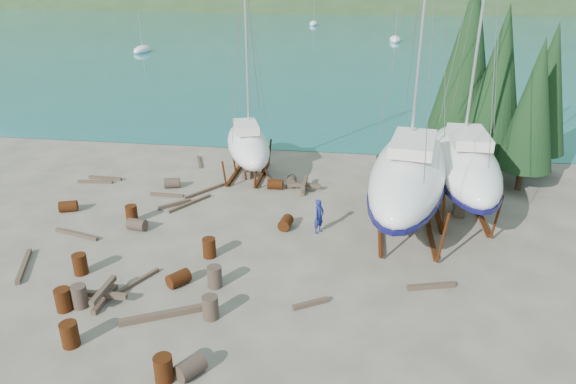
# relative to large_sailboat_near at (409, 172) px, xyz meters

# --- Properties ---
(ground) EXTENTS (600.00, 600.00, 0.00)m
(ground) POSITION_rel_large_sailboat_near_xyz_m (-7.26, -4.20, -2.91)
(ground) COLOR #575044
(ground) RESTS_ON ground
(cypress_near_right) EXTENTS (3.60, 3.60, 10.00)m
(cypress_near_right) POSITION_rel_large_sailboat_near_xyz_m (5.24, 7.80, 2.88)
(cypress_near_right) COLOR black
(cypress_near_right) RESTS_ON ground
(cypress_mid_right) EXTENTS (3.06, 3.06, 8.50)m
(cypress_mid_right) POSITION_rel_large_sailboat_near_xyz_m (6.74, 5.80, 2.01)
(cypress_mid_right) COLOR black
(cypress_mid_right) RESTS_ON ground
(cypress_back_left) EXTENTS (4.14, 4.14, 11.50)m
(cypress_back_left) POSITION_rel_large_sailboat_near_xyz_m (3.74, 9.80, 3.75)
(cypress_back_left) COLOR black
(cypress_back_left) RESTS_ON ground
(cypress_far_right) EXTENTS (3.24, 3.24, 9.00)m
(cypress_far_right) POSITION_rel_large_sailboat_near_xyz_m (8.24, 8.80, 2.30)
(cypress_far_right) COLOR black
(cypress_far_right) RESTS_ON ground
(moored_boat_left) EXTENTS (2.00, 5.00, 6.05)m
(moored_boat_left) POSITION_rel_large_sailboat_near_xyz_m (-37.26, 55.80, -2.52)
(moored_boat_left) COLOR white
(moored_boat_left) RESTS_ON ground
(moored_boat_mid) EXTENTS (2.00, 5.00, 6.05)m
(moored_boat_mid) POSITION_rel_large_sailboat_near_xyz_m (2.74, 75.80, -2.52)
(moored_boat_mid) COLOR white
(moored_boat_mid) RESTS_ON ground
(moored_boat_far) EXTENTS (2.00, 5.00, 6.05)m
(moored_boat_far) POSITION_rel_large_sailboat_near_xyz_m (-15.26, 105.80, -2.52)
(moored_boat_far) COLOR white
(moored_boat_far) RESTS_ON ground
(large_sailboat_near) EXTENTS (5.20, 11.85, 18.05)m
(large_sailboat_near) POSITION_rel_large_sailboat_near_xyz_m (0.00, 0.00, 0.00)
(large_sailboat_near) COLOR white
(large_sailboat_near) RESTS_ON ground
(large_sailboat_far) EXTENTS (3.10, 10.51, 16.62)m
(large_sailboat_far) POSITION_rel_large_sailboat_near_xyz_m (2.83, 2.33, -0.19)
(large_sailboat_far) COLOR white
(large_sailboat_far) RESTS_ON ground
(small_sailboat_shore) EXTENTS (4.75, 7.91, 12.07)m
(small_sailboat_shore) POSITION_rel_large_sailboat_near_xyz_m (-9.02, 5.77, -0.92)
(small_sailboat_shore) COLOR white
(small_sailboat_shore) RESTS_ON ground
(worker) EXTENTS (0.66, 0.74, 1.70)m
(worker) POSITION_rel_large_sailboat_near_xyz_m (-4.07, -1.15, -2.06)
(worker) COLOR navy
(worker) RESTS_ON ground
(drum_0) EXTENTS (0.58, 0.58, 0.88)m
(drum_0) POSITION_rel_large_sailboat_near_xyz_m (-12.75, -8.66, -2.47)
(drum_0) COLOR #4E280D
(drum_0) RESTS_ON ground
(drum_1) EXTENTS (0.97, 1.05, 0.58)m
(drum_1) POSITION_rel_large_sailboat_near_xyz_m (-7.08, -11.21, -2.62)
(drum_1) COLOR #2D2823
(drum_1) RESTS_ON ground
(drum_2) EXTENTS (1.03, 0.86, 0.58)m
(drum_2) POSITION_rel_large_sailboat_near_xyz_m (-17.16, -0.72, -2.62)
(drum_2) COLOR #4E280D
(drum_2) RESTS_ON ground
(drum_4) EXTENTS (0.90, 0.61, 0.58)m
(drum_4) POSITION_rel_large_sailboat_near_xyz_m (-7.04, 3.86, -2.62)
(drum_4) COLOR #4E280D
(drum_4) RESTS_ON ground
(drum_5) EXTENTS (0.58, 0.58, 0.88)m
(drum_5) POSITION_rel_large_sailboat_near_xyz_m (-7.29, -8.33, -2.47)
(drum_5) COLOR #2D2823
(drum_5) RESTS_ON ground
(drum_6) EXTENTS (0.68, 0.95, 0.58)m
(drum_6) POSITION_rel_large_sailboat_near_xyz_m (-5.70, -0.95, -2.62)
(drum_6) COLOR #4E280D
(drum_6) RESTS_ON ground
(drum_7) EXTENTS (0.58, 0.58, 0.88)m
(drum_7) POSITION_rel_large_sailboat_near_xyz_m (-7.80, -11.53, -2.47)
(drum_7) COLOR #4E280D
(drum_7) RESTS_ON ground
(drum_8) EXTENTS (0.58, 0.58, 0.88)m
(drum_8) POSITION_rel_large_sailboat_near_xyz_m (-13.37, -1.40, -2.47)
(drum_8) COLOR #4E280D
(drum_8) RESTS_ON ground
(drum_9) EXTENTS (1.01, 0.80, 0.58)m
(drum_9) POSITION_rel_large_sailboat_near_xyz_m (-12.96, 3.17, -2.62)
(drum_9) COLOR #2D2823
(drum_9) RESTS_ON ground
(drum_10) EXTENTS (0.58, 0.58, 0.88)m
(drum_10) POSITION_rel_large_sailboat_near_xyz_m (-11.46, -10.45, -2.47)
(drum_10) COLOR #4E280D
(drum_10) RESTS_ON ground
(drum_11) EXTENTS (0.67, 0.93, 0.58)m
(drum_11) POSITION_rel_large_sailboat_near_xyz_m (-6.18, 4.43, -2.62)
(drum_11) COLOR #2D2823
(drum_11) RESTS_ON ground
(drum_12) EXTENTS (0.99, 1.05, 0.58)m
(drum_12) POSITION_rel_large_sailboat_near_xyz_m (-9.15, -6.45, -2.62)
(drum_12) COLOR #4E280D
(drum_12) RESTS_ON ground
(drum_13) EXTENTS (0.58, 0.58, 0.88)m
(drum_13) POSITION_rel_large_sailboat_near_xyz_m (-13.43, -6.24, -2.47)
(drum_13) COLOR #4E280D
(drum_13) RESTS_ON ground
(drum_14) EXTENTS (0.58, 0.58, 0.88)m
(drum_14) POSITION_rel_large_sailboat_near_xyz_m (-8.58, -4.14, -2.47)
(drum_14) COLOR #4E280D
(drum_14) RESTS_ON ground
(drum_15) EXTENTS (0.95, 0.70, 0.58)m
(drum_15) POSITION_rel_large_sailboat_near_xyz_m (-12.76, -2.19, -2.62)
(drum_15) COLOR #2D2823
(drum_15) RESTS_ON ground
(drum_16) EXTENTS (0.58, 0.58, 0.88)m
(drum_16) POSITION_rel_large_sailboat_near_xyz_m (-12.27, -8.38, -2.47)
(drum_16) COLOR #2D2823
(drum_16) RESTS_ON ground
(drum_17) EXTENTS (0.58, 0.58, 0.88)m
(drum_17) POSITION_rel_large_sailboat_near_xyz_m (-7.70, -6.35, -2.47)
(drum_17) COLOR #2D2823
(drum_17) RESTS_ON ground
(timber_0) EXTENTS (0.94, 2.16, 0.14)m
(timber_0) POSITION_rel_large_sailboat_near_xyz_m (-12.74, 7.51, -2.84)
(timber_0) COLOR brown
(timber_0) RESTS_ON ground
(timber_1) EXTENTS (1.92, 0.72, 0.19)m
(timber_1) POSITION_rel_large_sailboat_near_xyz_m (0.75, -5.23, -2.81)
(timber_1) COLOR brown
(timber_1) RESTS_ON ground
(timber_2) EXTENTS (2.07, 0.25, 0.19)m
(timber_2) POSITION_rel_large_sailboat_near_xyz_m (-17.41, 3.78, -2.81)
(timber_2) COLOR brown
(timber_2) RESTS_ON ground
(timber_3) EXTENTS (1.29, 2.43, 0.15)m
(timber_3) POSITION_rel_large_sailboat_near_xyz_m (-10.94, -6.79, -2.83)
(timber_3) COLOR brown
(timber_3) RESTS_ON ground
(timber_4) EXTENTS (1.92, 0.21, 0.17)m
(timber_4) POSITION_rel_large_sailboat_near_xyz_m (-12.81, 1.89, -2.82)
(timber_4) COLOR brown
(timber_4) RESTS_ON ground
(timber_6) EXTENTS (0.99, 1.92, 0.19)m
(timber_6) POSITION_rel_large_sailboat_near_xyz_m (-7.86, 5.79, -2.81)
(timber_6) COLOR brown
(timber_6) RESTS_ON ground
(timber_7) EXTENTS (1.33, 0.90, 0.17)m
(timber_7) POSITION_rel_large_sailboat_near_xyz_m (-3.82, -7.07, -2.82)
(timber_7) COLOR brown
(timber_7) RESTS_ON ground
(timber_8) EXTENTS (1.48, 1.42, 0.19)m
(timber_8) POSITION_rel_large_sailboat_near_xyz_m (-11.96, 0.76, -2.81)
(timber_8) COLOR brown
(timber_8) RESTS_ON ground
(timber_10) EXTENTS (1.74, 2.43, 0.16)m
(timber_10) POSITION_rel_large_sailboat_near_xyz_m (-10.90, 2.77, -2.83)
(timber_10) COLOR brown
(timber_10) RESTS_ON ground
(timber_11) EXTENTS (1.62, 2.50, 0.15)m
(timber_11) POSITION_rel_large_sailboat_near_xyz_m (-11.19, 1.01, -2.83)
(timber_11) COLOR brown
(timber_11) RESTS_ON ground
(timber_12) EXTENTS (2.47, 0.81, 0.17)m
(timber_12) POSITION_rel_large_sailboat_near_xyz_m (-15.36, -3.20, -2.82)
(timber_12) COLOR brown
(timber_12) RESTS_ON ground
(timber_14) EXTENTS (1.28, 2.58, 0.18)m
(timber_14) POSITION_rel_large_sailboat_near_xyz_m (-16.05, -6.19, -2.81)
(timber_14) COLOR brown
(timber_14) RESTS_ON ground
(timber_16) EXTENTS (2.81, 1.58, 0.23)m
(timber_16) POSITION_rel_large_sailboat_near_xyz_m (-9.02, -8.58, -2.79)
(timber_16) COLOR brown
(timber_16) RESTS_ON ground
(timber_17) EXTENTS (2.07, 0.35, 0.16)m
(timber_17) POSITION_rel_large_sailboat_near_xyz_m (-17.74, 3.17, -2.83)
(timber_17) COLOR brown
(timber_17) RESTS_ON ground
(timber_pile_fore) EXTENTS (1.80, 1.80, 0.60)m
(timber_pile_fore) POSITION_rel_large_sailboat_near_xyz_m (-11.54, -7.95, -2.61)
(timber_pile_fore) COLOR brown
(timber_pile_fore) RESTS_ON ground
(timber_pile_aft) EXTENTS (1.80, 1.80, 0.60)m
(timber_pile_aft) POSITION_rel_large_sailboat_near_xyz_m (-5.35, 3.91, -2.61)
(timber_pile_aft) COLOR brown
(timber_pile_aft) RESTS_ON ground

